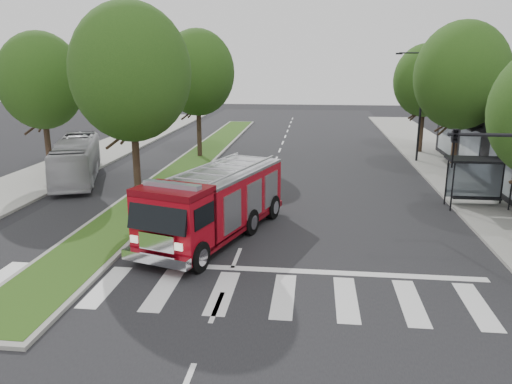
% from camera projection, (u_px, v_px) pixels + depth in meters
% --- Properties ---
extents(ground, '(140.00, 140.00, 0.00)m').
position_uv_depth(ground, '(237.00, 258.00, 19.23)').
color(ground, black).
rests_on(ground, ground).
extents(sidewalk_right, '(5.00, 80.00, 0.15)m').
position_uv_depth(sidewalk_right, '(489.00, 198.00, 27.42)').
color(sidewalk_right, gray).
rests_on(sidewalk_right, ground).
extents(sidewalk_left, '(5.00, 80.00, 0.15)m').
position_uv_depth(sidewalk_left, '(27.00, 184.00, 30.43)').
color(sidewalk_left, gray).
rests_on(sidewalk_left, ground).
extents(median, '(3.00, 50.00, 0.15)m').
position_uv_depth(median, '(194.00, 162.00, 37.17)').
color(median, gray).
rests_on(median, ground).
extents(bus_shelter, '(3.20, 1.60, 2.61)m').
position_uv_depth(bus_shelter, '(479.00, 169.00, 25.29)').
color(bus_shelter, black).
rests_on(bus_shelter, ground).
extents(tree_right_mid, '(5.60, 5.60, 9.72)m').
position_uv_depth(tree_right_mid, '(462.00, 76.00, 29.74)').
color(tree_right_mid, black).
rests_on(tree_right_mid, ground).
extents(tree_right_far, '(5.00, 5.00, 8.73)m').
position_uv_depth(tree_right_far, '(425.00, 81.00, 39.51)').
color(tree_right_far, black).
rests_on(tree_right_far, ground).
extents(tree_median_near, '(5.80, 5.80, 10.16)m').
position_uv_depth(tree_median_near, '(131.00, 73.00, 23.92)').
color(tree_median_near, black).
rests_on(tree_median_near, ground).
extents(tree_median_far, '(5.60, 5.60, 9.72)m').
position_uv_depth(tree_median_far, '(197.00, 73.00, 37.45)').
color(tree_median_far, black).
rests_on(tree_median_far, ground).
extents(tree_left_mid, '(5.20, 5.20, 9.16)m').
position_uv_depth(tree_left_mid, '(41.00, 81.00, 30.74)').
color(tree_left_mid, black).
rests_on(tree_left_mid, ground).
extents(streetlight_right_far, '(2.11, 0.20, 8.00)m').
position_uv_depth(streetlight_right_far, '(419.00, 102.00, 36.14)').
color(streetlight_right_far, black).
rests_on(streetlight_right_far, ground).
extents(fire_engine, '(5.27, 9.37, 3.12)m').
position_uv_depth(fire_engine, '(215.00, 204.00, 21.14)').
color(fire_engine, '#66050D').
rests_on(fire_engine, ground).
extents(city_bus, '(5.37, 9.69, 2.65)m').
position_uv_depth(city_bus, '(77.00, 160.00, 31.42)').
color(city_bus, '#B2B2B7').
rests_on(city_bus, ground).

